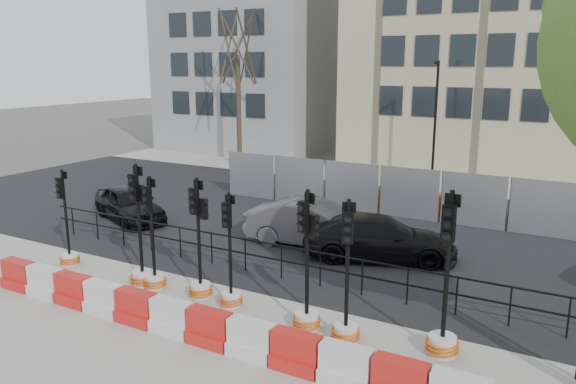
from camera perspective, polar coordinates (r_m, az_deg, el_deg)
The scene contains 22 objects.
ground at distance 14.95m, azimuth -2.99°, elevation -10.32°, with size 120.00×120.00×0.00m, color #51514C.
sidewalk_near at distance 12.76m, azimuth -10.39°, elevation -14.82°, with size 40.00×6.00×0.02m, color gray.
road at distance 20.85m, azimuth 7.27°, elevation -3.51°, with size 40.00×14.00×0.03m, color black.
sidewalk_far at distance 29.17m, azimuth 13.91°, elevation 0.98°, with size 40.00×4.00×0.02m, color gray.
building_grey at distance 39.80m, azimuth -3.45°, elevation 14.60°, with size 11.00×9.06×14.00m.
building_cream at distance 34.15m, azimuth 20.98°, elevation 17.42°, with size 15.00×10.06×18.00m.
kerb_railing at distance 15.66m, azimuth -0.67°, elevation -6.50°, with size 18.00×0.04×1.00m.
heras_fencing at distance 23.12m, azimuth 11.28°, elevation -0.37°, with size 14.33×1.72×2.00m.
lamp_post_far at distance 27.58m, azimuth 14.71°, elevation 7.02°, with size 0.12×0.56×6.00m.
tree_bare_far at distance 32.73m, azimuth -5.15°, elevation 14.30°, with size 2.00×2.00×9.00m.
barrier_row at distance 12.74m, azimuth -9.87°, elevation -13.06°, with size 12.55×0.50×0.80m.
traffic_signal_a at distance 17.96m, azimuth -21.42°, elevation -5.12°, with size 0.58×0.58×2.92m.
traffic_signal_b at distance 15.68m, azimuth -14.67°, elevation -6.46°, with size 0.66×0.66×3.37m.
traffic_signal_c at distance 15.46m, azimuth -13.47°, elevation -7.33°, with size 0.61×0.61×3.08m.
traffic_signal_d at distance 14.63m, azimuth -8.93°, elevation -7.83°, with size 0.62×0.62×3.16m.
traffic_signal_e at distance 14.07m, azimuth -5.86°, elevation -9.26°, with size 0.57×0.57×2.91m.
traffic_signal_f at distance 12.80m, azimuth 1.92°, elevation -10.68°, with size 0.64×0.64×3.27m.
traffic_signal_g at distance 12.39m, azimuth 5.92°, elevation -12.19°, with size 0.63×0.63×3.20m.
traffic_signal_h at distance 12.21m, azimuth 15.50°, elevation -12.69°, with size 0.69×0.69×3.51m.
car_a at distance 22.19m, azimuth -15.84°, elevation -1.15°, with size 4.24×2.99×1.34m, color black.
car_b at distance 18.49m, azimuth 2.74°, elevation -3.22°, with size 4.72×2.13×1.50m, color #4D4D52.
car_c at distance 17.45m, azimuth 9.25°, elevation -4.62°, with size 5.04×3.35×1.36m, color black.
Camera 1 is at (7.33, -11.60, 5.94)m, focal length 35.00 mm.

